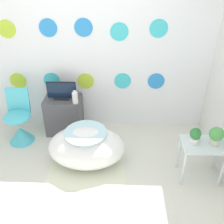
{
  "coord_description": "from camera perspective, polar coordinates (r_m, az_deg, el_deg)",
  "views": [
    {
      "loc": [
        0.49,
        -1.83,
        2.44
      ],
      "look_at": [
        0.4,
        0.79,
        0.77
      ],
      "focal_mm": 42.0,
      "sensor_mm": 36.0,
      "label": 1
    }
  ],
  "objects": [
    {
      "name": "ground_plane",
      "position": [
        3.09,
        -8.54,
        -20.21
      ],
      "size": [
        12.0,
        12.0,
        0.0
      ],
      "primitive_type": "plane",
      "color": "silver"
    },
    {
      "name": "wall_back_dotted",
      "position": [
        3.71,
        -5.97,
        14.42
      ],
      "size": [
        4.54,
        0.05,
        2.6
      ],
      "color": "white",
      "rests_on": "ground_plane"
    },
    {
      "name": "rug",
      "position": [
        3.48,
        -5.36,
        -12.03
      ],
      "size": [
        0.97,
        0.78,
        0.01
      ],
      "color": "silver",
      "rests_on": "ground_plane"
    },
    {
      "name": "bathtub",
      "position": [
        3.39,
        -5.57,
        -7.64
      ],
      "size": [
        0.98,
        0.65,
        0.52
      ],
      "color": "white",
      "rests_on": "ground_plane"
    },
    {
      "name": "chair",
      "position": [
        3.98,
        -19.5,
        -2.77
      ],
      "size": [
        0.38,
        0.38,
        0.79
      ],
      "color": "#4CC6DB",
      "rests_on": "ground_plane"
    },
    {
      "name": "tv_cabinet",
      "position": [
        4.0,
        -10.35,
        -0.67
      ],
      "size": [
        0.53,
        0.36,
        0.58
      ],
      "color": "#4C4C51",
      "rests_on": "ground_plane"
    },
    {
      "name": "tv",
      "position": [
        3.8,
        -10.93,
        4.45
      ],
      "size": [
        0.42,
        0.12,
        0.26
      ],
      "color": "black",
      "rests_on": "tv_cabinet"
    },
    {
      "name": "vase",
      "position": [
        3.67,
        -8.05,
        3.14
      ],
      "size": [
        0.08,
        0.08,
        0.19
      ],
      "color": "white",
      "rests_on": "tv_cabinet"
    },
    {
      "name": "side_table",
      "position": [
        3.27,
        19.04,
        -7.85
      ],
      "size": [
        0.5,
        0.35,
        0.52
      ],
      "color": "silver",
      "rests_on": "ground_plane"
    },
    {
      "name": "potted_plant_left",
      "position": [
        3.13,
        17.66,
        -4.91
      ],
      "size": [
        0.13,
        0.13,
        0.2
      ],
      "color": "white",
      "rests_on": "side_table"
    },
    {
      "name": "potted_plant_right",
      "position": [
        3.16,
        21.75,
        -4.69
      ],
      "size": [
        0.16,
        0.16,
        0.23
      ],
      "color": "beige",
      "rests_on": "side_table"
    }
  ]
}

